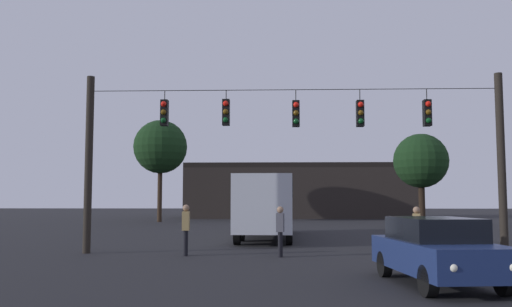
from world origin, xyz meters
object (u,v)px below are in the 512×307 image
pedestrian_crossing_right (280,228)px  tree_behind_building (160,147)px  car_near_right (437,250)px  pedestrian_crossing_center (417,229)px  tree_left_silhouette (421,161)px  pedestrian_crossing_left (186,227)px  city_bus (267,201)px

pedestrian_crossing_right → tree_behind_building: bearing=109.9°
car_near_right → pedestrian_crossing_center: (1.01, 5.65, 0.17)m
tree_left_silhouette → pedestrian_crossing_left: bearing=-124.1°
city_bus → tree_behind_building: 21.85m
car_near_right → pedestrian_crossing_right: 6.86m
pedestrian_crossing_center → pedestrian_crossing_right: bearing=176.9°
car_near_right → pedestrian_crossing_right: (-3.51, 5.89, 0.17)m
city_bus → car_near_right: 15.46m
city_bus → pedestrian_crossing_right: (0.58, -8.99, -0.90)m
city_bus → tree_left_silhouette: size_ratio=1.68×
car_near_right → tree_behind_building: (-13.66, 33.97, 5.66)m
car_near_right → tree_behind_building: size_ratio=0.51×
city_bus → pedestrian_crossing_center: bearing=-61.1°
tree_left_silhouette → tree_behind_building: 21.87m
city_bus → pedestrian_crossing_center: 10.58m
pedestrian_crossing_left → tree_behind_building: (-6.88, 27.78, 5.46)m
city_bus → pedestrian_crossing_center: size_ratio=6.51×
car_near_right → pedestrian_crossing_left: pedestrian_crossing_left is taller
car_near_right → pedestrian_crossing_right: bearing=120.8°
pedestrian_crossing_right → pedestrian_crossing_left: bearing=174.6°
car_near_right → tree_behind_building: tree_behind_building is taller
car_near_right → pedestrian_crossing_center: size_ratio=2.63×
pedestrian_crossing_left → pedestrian_crossing_right: 3.28m
pedestrian_crossing_left → tree_behind_building: bearing=103.9°
pedestrian_crossing_right → tree_left_silhouette: (10.12, 20.10, 3.66)m
pedestrian_crossing_left → city_bus: bearing=72.8°
car_near_right → tree_behind_building: 37.05m
city_bus → tree_left_silhouette: (10.70, 11.11, 2.75)m
pedestrian_crossing_center → tree_left_silhouette: (5.61, 20.34, 3.66)m
pedestrian_crossing_left → tree_left_silhouette: size_ratio=0.27×
pedestrian_crossing_right → tree_behind_building: tree_behind_building is taller
pedestrian_crossing_left → pedestrian_crossing_center: pedestrian_crossing_left is taller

